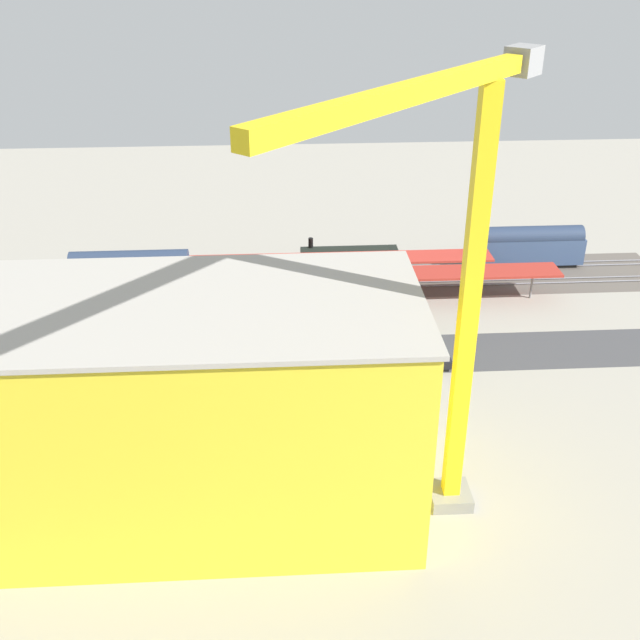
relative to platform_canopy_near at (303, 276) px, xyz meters
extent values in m
plane|color=#9E998C|center=(6.32, 11.43, -4.07)|extent=(189.46, 189.46, 0.00)
cube|color=#5B544C|center=(6.32, -7.82, -4.07)|extent=(118.46, 14.18, 0.01)
cube|color=#424244|center=(6.32, 14.30, -4.07)|extent=(118.44, 9.39, 0.01)
cube|color=#9E9EA8|center=(6.32, -11.44, -3.89)|extent=(118.41, 0.51, 0.12)
cube|color=#9E9EA8|center=(6.32, -10.00, -3.89)|extent=(118.41, 0.51, 0.12)
cube|color=#9E9EA8|center=(6.32, -5.64, -3.89)|extent=(118.41, 0.51, 0.12)
cube|color=#9E9EA8|center=(6.32, -4.20, -3.89)|extent=(118.41, 0.51, 0.12)
cube|color=#A82D23|center=(0.00, 0.00, 0.04)|extent=(69.61, 4.75, 0.34)
cylinder|color=slate|center=(-31.32, 0.10, -2.10)|extent=(0.30, 0.30, 3.94)
cylinder|color=slate|center=(-15.66, 0.05, -2.10)|extent=(0.30, 0.30, 3.94)
cylinder|color=slate|center=(0.00, 0.00, -2.10)|extent=(0.30, 0.30, 3.94)
cylinder|color=slate|center=(15.66, -0.05, -2.10)|extent=(0.30, 0.30, 3.94)
cylinder|color=slate|center=(31.32, -0.10, -2.10)|extent=(0.30, 0.30, 3.94)
cube|color=#B73328|center=(-3.00, -6.38, -0.29)|extent=(48.34, 4.44, 0.31)
cylinder|color=slate|center=(-24.75, -6.31, -2.26)|extent=(0.30, 0.30, 3.62)
cylinder|color=slate|center=(-10.25, -6.36, -2.26)|extent=(0.30, 0.30, 3.62)
cylinder|color=slate|center=(4.25, -6.40, -2.26)|extent=(0.30, 0.30, 3.62)
cylinder|color=slate|center=(18.75, -6.45, -2.26)|extent=(0.30, 0.30, 3.62)
cube|color=black|center=(-7.97, -10.72, -3.57)|extent=(15.81, 2.61, 1.00)
cylinder|color=black|center=(-6.52, -10.72, -1.65)|extent=(12.92, 2.88, 2.84)
cube|color=black|center=(-12.98, -10.70, -2.39)|extent=(2.90, 3.05, 3.35)
cylinder|color=black|center=(-1.56, -10.74, 0.47)|extent=(0.70, 0.70, 1.40)
cube|color=black|center=(-33.67, -10.72, -3.77)|extent=(15.41, 2.54, 0.60)
cube|color=#384C72|center=(-33.67, -10.72, -1.52)|extent=(17.12, 3.17, 3.89)
cylinder|color=#273550|center=(-33.67, -10.72, 0.67)|extent=(16.44, 3.17, 3.11)
cube|color=black|center=(23.65, -4.92, -3.77)|extent=(15.05, 2.45, 0.60)
cube|color=#384C72|center=(23.65, -4.92, -1.51)|extent=(16.72, 3.06, 3.92)
cylinder|color=#273550|center=(23.65, -4.92, 0.70)|extent=(16.05, 3.05, 3.00)
cube|color=black|center=(-14.16, 17.77, -3.92)|extent=(3.81, 1.66, 0.30)
cube|color=black|center=(-14.16, 17.77, -3.32)|extent=(4.53, 1.72, 0.89)
cube|color=#1E2328|center=(-14.16, 17.77, -2.58)|extent=(2.54, 1.52, 0.60)
cube|color=black|center=(-6.84, 17.86, -3.92)|extent=(3.70, 1.82, 0.30)
cube|color=silver|center=(-6.84, 17.86, -3.39)|extent=(4.40, 1.91, 0.77)
cube|color=#1E2328|center=(-6.84, 17.86, -2.69)|extent=(2.47, 1.65, 0.63)
cube|color=black|center=(0.15, 17.57, -3.92)|extent=(3.69, 1.81, 0.30)
cube|color=black|center=(0.15, 17.57, -3.38)|extent=(4.39, 1.91, 0.78)
cube|color=#1E2328|center=(0.15, 17.57, -2.71)|extent=(2.48, 1.63, 0.57)
cube|color=black|center=(7.48, 17.68, -3.92)|extent=(3.46, 1.68, 0.30)
cube|color=black|center=(7.48, 17.68, -3.38)|extent=(4.12, 1.75, 0.78)
cube|color=#1E2328|center=(7.48, 17.68, -2.71)|extent=(2.31, 1.54, 0.55)
cube|color=black|center=(13.86, 17.24, -3.92)|extent=(3.89, 1.73, 0.30)
cube|color=maroon|center=(13.86, 17.24, -3.39)|extent=(4.63, 1.82, 0.76)
cube|color=#1E2328|center=(13.86, 17.24, -2.74)|extent=(2.60, 1.57, 0.54)
cube|color=black|center=(20.84, 17.93, -3.92)|extent=(3.80, 1.73, 0.30)
cube|color=navy|center=(20.84, 17.93, -3.36)|extent=(4.52, 1.81, 0.81)
cube|color=#1E2328|center=(20.84, 17.93, -2.67)|extent=(2.54, 1.58, 0.58)
cube|color=yellow|center=(11.62, 39.30, 5.73)|extent=(38.95, 18.15, 19.60)
cube|color=#ADA89E|center=(11.62, 39.30, 15.73)|extent=(39.55, 18.75, 0.40)
cube|color=gray|center=(-11.42, 40.38, -3.47)|extent=(3.60, 3.60, 1.20)
cube|color=yellow|center=(-11.42, 40.38, 14.30)|extent=(1.40, 1.40, 36.74)
cube|color=yellow|center=(-4.28, 48.22, 33.27)|extent=(19.22, 20.91, 1.20)
cube|color=gray|center=(-14.46, 37.06, 33.27)|extent=(3.10, 3.12, 2.00)
cube|color=black|center=(26.00, 25.41, -3.82)|extent=(8.37, 2.99, 0.50)
cube|color=silver|center=(24.94, 25.32, -1.97)|extent=(6.27, 3.06, 3.20)
cube|color=#334C8C|center=(29.02, 25.67, -2.47)|extent=(2.34, 2.73, 2.21)
cube|color=black|center=(8.60, 23.75, -3.82)|extent=(8.54, 2.40, 0.50)
cube|color=white|center=(7.41, 23.78, -2.03)|extent=(6.16, 2.59, 3.07)
cube|color=#334C8C|center=(11.66, 23.68, -2.30)|extent=(2.44, 2.50, 2.53)
cube|color=black|center=(-2.83, 24.96, -3.82)|extent=(9.98, 2.86, 0.50)
cube|color=white|center=(-3.92, 25.02, -2.17)|extent=(7.81, 3.01, 2.80)
cube|color=silver|center=(1.01, 24.76, -2.30)|extent=(2.33, 2.71, 2.53)
cylinder|color=brown|center=(25.40, 8.76, -2.73)|extent=(0.59, 0.59, 2.68)
sphere|color=#28662D|center=(25.40, 8.76, 0.55)|extent=(5.52, 5.52, 5.52)
cylinder|color=brown|center=(-7.84, 10.22, -2.81)|extent=(0.50, 0.50, 2.51)
sphere|color=#28662D|center=(-7.84, 10.22, -0.02)|extent=(4.39, 4.39, 4.39)
cylinder|color=brown|center=(-12.21, 9.56, -2.38)|extent=(0.59, 0.59, 3.37)
sphere|color=#28662D|center=(-12.21, 9.56, 0.92)|extent=(4.62, 4.62, 4.62)
cylinder|color=brown|center=(-5.20, 8.40, -2.51)|extent=(0.38, 0.38, 3.12)
sphere|color=#38843D|center=(-5.20, 8.40, 0.46)|extent=(4.00, 4.00, 4.00)
cylinder|color=#333333|center=(-6.03, 19.28, -1.33)|extent=(0.16, 0.16, 5.48)
cube|color=black|center=(-6.03, 19.28, 1.87)|extent=(0.36, 0.36, 0.90)
sphere|color=green|center=(-5.81, 19.28, 2.17)|extent=(0.20, 0.20, 0.20)
camera|label=1|loc=(3.36, 92.20, 42.03)|focal=42.59mm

